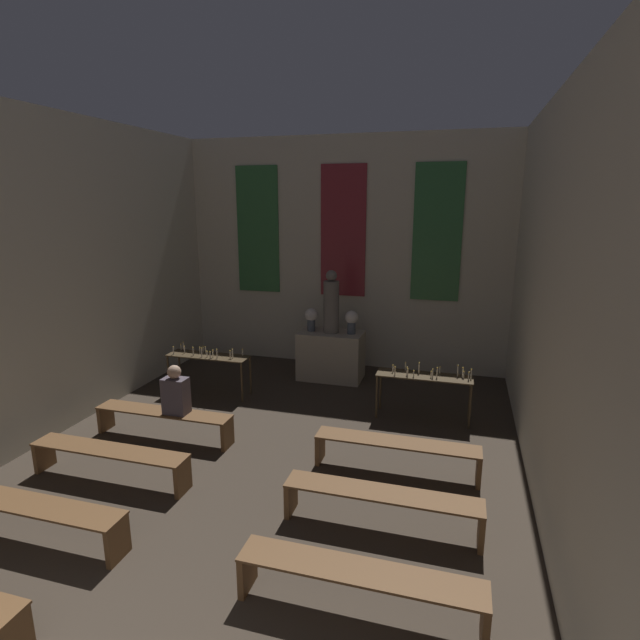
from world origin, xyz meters
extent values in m
cube|color=beige|center=(0.00, 9.45, 2.41)|extent=(7.06, 0.12, 4.82)
cube|color=#33723F|center=(-1.91, 9.37, 2.89)|extent=(0.96, 0.03, 2.70)
cube|color=maroon|center=(0.00, 9.37, 2.89)|extent=(0.96, 0.03, 2.70)
cube|color=#33723F|center=(1.91, 9.37, 2.89)|extent=(0.96, 0.03, 2.70)
cube|color=beige|center=(-3.47, 4.70, 2.41)|extent=(0.12, 9.63, 4.82)
cube|color=beige|center=(3.47, 4.70, 2.41)|extent=(0.12, 9.63, 4.82)
cube|color=#ADA38E|center=(0.00, 8.43, 0.48)|extent=(1.27, 0.73, 0.96)
cylinder|color=slate|center=(0.00, 8.43, 1.48)|extent=(0.31, 0.31, 1.03)
sphere|color=slate|center=(0.00, 8.43, 2.10)|extent=(0.21, 0.21, 0.21)
cylinder|color=#4C5666|center=(-0.41, 8.43, 1.09)|extent=(0.16, 0.16, 0.24)
sphere|color=silver|center=(-0.41, 8.43, 1.30)|extent=(0.26, 0.26, 0.26)
cylinder|color=#4C5666|center=(0.41, 8.43, 1.09)|extent=(0.16, 0.16, 0.24)
sphere|color=silver|center=(0.41, 8.43, 1.30)|extent=(0.26, 0.26, 0.26)
cube|color=#473823|center=(-1.95, 6.99, 0.74)|extent=(1.54, 0.44, 0.02)
cylinder|color=#473823|center=(-2.69, 6.80, 0.37)|extent=(0.04, 0.04, 0.73)
cylinder|color=#473823|center=(-1.21, 6.80, 0.37)|extent=(0.04, 0.04, 0.73)
cylinder|color=#473823|center=(-2.69, 7.18, 0.37)|extent=(0.04, 0.04, 0.73)
cylinder|color=#473823|center=(-1.21, 7.18, 0.37)|extent=(0.04, 0.04, 0.73)
cylinder|color=silver|center=(-1.92, 6.88, 0.80)|extent=(0.02, 0.02, 0.10)
sphere|color=#F9CC4C|center=(-1.92, 6.88, 0.87)|extent=(0.02, 0.02, 0.02)
cylinder|color=silver|center=(-2.04, 7.06, 0.81)|extent=(0.02, 0.02, 0.12)
sphere|color=#F9CC4C|center=(-2.04, 7.06, 0.89)|extent=(0.02, 0.02, 0.02)
cylinder|color=silver|center=(-1.70, 6.84, 0.83)|extent=(0.02, 0.02, 0.16)
sphere|color=#F9CC4C|center=(-1.70, 6.84, 0.93)|extent=(0.02, 0.02, 0.02)
cylinder|color=silver|center=(-2.57, 7.17, 0.82)|extent=(0.02, 0.02, 0.13)
sphere|color=#F9CC4C|center=(-2.57, 7.17, 0.90)|extent=(0.02, 0.02, 0.02)
cylinder|color=silver|center=(-1.82, 6.82, 0.81)|extent=(0.02, 0.02, 0.12)
sphere|color=#F9CC4C|center=(-1.82, 6.82, 0.88)|extent=(0.02, 0.02, 0.02)
cylinder|color=silver|center=(-2.21, 6.90, 0.82)|extent=(0.02, 0.02, 0.14)
sphere|color=#F9CC4C|center=(-2.21, 6.90, 0.91)|extent=(0.02, 0.02, 0.02)
cylinder|color=silver|center=(-2.59, 6.86, 0.82)|extent=(0.02, 0.02, 0.13)
sphere|color=#F9CC4C|center=(-2.59, 6.86, 0.90)|extent=(0.02, 0.02, 0.02)
cylinder|color=silver|center=(-2.13, 7.13, 0.80)|extent=(0.02, 0.02, 0.10)
sphere|color=#F9CC4C|center=(-2.13, 7.13, 0.87)|extent=(0.02, 0.02, 0.02)
cylinder|color=silver|center=(-2.01, 6.86, 0.83)|extent=(0.02, 0.02, 0.16)
sphere|color=#F9CC4C|center=(-2.01, 6.86, 0.92)|extent=(0.02, 0.02, 0.02)
cylinder|color=silver|center=(-1.80, 6.89, 0.81)|extent=(0.02, 0.02, 0.13)
sphere|color=#F9CC4C|center=(-1.80, 6.89, 0.89)|extent=(0.02, 0.02, 0.02)
cylinder|color=silver|center=(-2.16, 7.06, 0.80)|extent=(0.02, 0.02, 0.10)
sphere|color=#F9CC4C|center=(-2.16, 7.06, 0.86)|extent=(0.02, 0.02, 0.02)
cylinder|color=silver|center=(-2.61, 7.15, 0.80)|extent=(0.02, 0.02, 0.10)
sphere|color=#F9CC4C|center=(-2.61, 7.15, 0.87)|extent=(0.02, 0.02, 0.02)
cylinder|color=silver|center=(-1.44, 6.95, 0.83)|extent=(0.02, 0.02, 0.16)
sphere|color=#F9CC4C|center=(-1.44, 6.95, 0.92)|extent=(0.02, 0.02, 0.02)
cylinder|color=silver|center=(-2.43, 6.98, 0.81)|extent=(0.02, 0.02, 0.12)
sphere|color=#F9CC4C|center=(-2.43, 6.98, 0.88)|extent=(0.02, 0.02, 0.02)
cylinder|color=silver|center=(-1.35, 7.16, 0.80)|extent=(0.02, 0.02, 0.10)
sphere|color=#F9CC4C|center=(-1.35, 7.16, 0.87)|extent=(0.02, 0.02, 0.02)
cylinder|color=silver|center=(-1.47, 6.91, 0.82)|extent=(0.02, 0.02, 0.14)
sphere|color=#F9CC4C|center=(-1.47, 6.91, 0.90)|extent=(0.02, 0.02, 0.02)
cube|color=#473823|center=(1.95, 6.99, 0.74)|extent=(1.54, 0.44, 0.02)
cylinder|color=#473823|center=(1.21, 6.80, 0.37)|extent=(0.04, 0.04, 0.73)
cylinder|color=#473823|center=(2.69, 6.80, 0.37)|extent=(0.04, 0.04, 0.73)
cylinder|color=#473823|center=(1.21, 7.18, 0.37)|extent=(0.04, 0.04, 0.73)
cylinder|color=#473823|center=(2.69, 7.18, 0.37)|extent=(0.04, 0.04, 0.73)
cylinder|color=silver|center=(2.18, 7.14, 0.80)|extent=(0.02, 0.02, 0.10)
sphere|color=#F9CC4C|center=(2.18, 7.14, 0.87)|extent=(0.02, 0.02, 0.02)
cylinder|color=silver|center=(2.56, 7.01, 0.80)|extent=(0.02, 0.02, 0.10)
sphere|color=#F9CC4C|center=(2.56, 7.01, 0.86)|extent=(0.02, 0.02, 0.02)
cylinder|color=silver|center=(1.44, 6.99, 0.81)|extent=(0.02, 0.02, 0.11)
sphere|color=#F9CC4C|center=(1.44, 6.99, 0.87)|extent=(0.02, 0.02, 0.02)
cylinder|color=silver|center=(2.67, 7.01, 0.83)|extent=(0.02, 0.02, 0.15)
sphere|color=#F9CC4C|center=(2.67, 7.01, 0.91)|extent=(0.02, 0.02, 0.02)
cylinder|color=silver|center=(1.68, 6.91, 0.81)|extent=(0.02, 0.02, 0.12)
sphere|color=#F9CC4C|center=(1.68, 6.91, 0.89)|extent=(0.02, 0.02, 0.02)
cylinder|color=silver|center=(1.49, 6.85, 0.82)|extent=(0.02, 0.02, 0.13)
sphere|color=#F9CC4C|center=(1.49, 6.85, 0.89)|extent=(0.02, 0.02, 0.02)
cylinder|color=silver|center=(2.64, 6.94, 0.81)|extent=(0.02, 0.02, 0.12)
sphere|color=#F9CC4C|center=(2.64, 6.94, 0.89)|extent=(0.02, 0.02, 0.02)
cylinder|color=silver|center=(1.85, 7.05, 0.84)|extent=(0.02, 0.02, 0.17)
sphere|color=#F9CC4C|center=(1.85, 7.05, 0.93)|extent=(0.02, 0.02, 0.02)
cylinder|color=silver|center=(1.62, 7.14, 0.81)|extent=(0.02, 0.02, 0.12)
sphere|color=#F9CC4C|center=(1.62, 7.14, 0.89)|extent=(0.02, 0.02, 0.02)
cylinder|color=silver|center=(2.06, 6.91, 0.80)|extent=(0.02, 0.02, 0.09)
sphere|color=#F9CC4C|center=(2.06, 6.91, 0.85)|extent=(0.02, 0.02, 0.02)
cylinder|color=silver|center=(2.15, 6.91, 0.83)|extent=(0.02, 0.02, 0.16)
sphere|color=#F9CC4C|center=(2.15, 6.91, 0.92)|extent=(0.02, 0.02, 0.02)
cylinder|color=silver|center=(2.08, 6.89, 0.82)|extent=(0.02, 0.02, 0.14)
sphere|color=#F9CC4C|center=(2.08, 6.89, 0.90)|extent=(0.02, 0.02, 0.02)
cylinder|color=silver|center=(1.69, 6.84, 0.81)|extent=(0.02, 0.02, 0.12)
sphere|color=#F9CC4C|center=(1.69, 6.84, 0.88)|extent=(0.02, 0.02, 0.02)
cylinder|color=silver|center=(2.54, 7.06, 0.83)|extent=(0.02, 0.02, 0.15)
sphere|color=#F9CC4C|center=(2.54, 7.06, 0.91)|extent=(0.02, 0.02, 0.02)
cylinder|color=silver|center=(2.47, 7.07, 0.84)|extent=(0.02, 0.02, 0.18)
sphere|color=#F9CC4C|center=(2.47, 7.07, 0.94)|extent=(0.02, 0.02, 0.02)
cylinder|color=silver|center=(1.79, 6.85, 0.80)|extent=(0.02, 0.02, 0.10)
sphere|color=#F9CC4C|center=(1.79, 6.85, 0.86)|extent=(0.02, 0.02, 0.02)
cube|color=brown|center=(-1.75, 2.75, 0.43)|extent=(2.15, 0.36, 0.03)
cube|color=brown|center=(-0.70, 2.75, 0.21)|extent=(0.06, 0.32, 0.42)
cube|color=brown|center=(1.75, 2.75, 0.43)|extent=(2.15, 0.36, 0.03)
cube|color=brown|center=(0.70, 2.75, 0.21)|extent=(0.06, 0.32, 0.42)
cube|color=brown|center=(2.80, 2.75, 0.21)|extent=(0.06, 0.32, 0.42)
cube|color=brown|center=(-1.75, 3.97, 0.43)|extent=(2.15, 0.36, 0.03)
cube|color=brown|center=(-2.80, 3.97, 0.21)|extent=(0.06, 0.32, 0.42)
cube|color=brown|center=(-0.70, 3.97, 0.21)|extent=(0.06, 0.32, 0.42)
cube|color=brown|center=(1.75, 3.97, 0.43)|extent=(2.15, 0.36, 0.03)
cube|color=brown|center=(0.70, 3.97, 0.21)|extent=(0.06, 0.32, 0.42)
cube|color=brown|center=(2.80, 3.97, 0.21)|extent=(0.06, 0.32, 0.42)
cube|color=brown|center=(-1.75, 5.18, 0.43)|extent=(2.15, 0.36, 0.03)
cube|color=brown|center=(-2.80, 5.18, 0.21)|extent=(0.06, 0.32, 0.42)
cube|color=brown|center=(-0.70, 5.18, 0.21)|extent=(0.06, 0.32, 0.42)
cube|color=brown|center=(1.75, 5.18, 0.43)|extent=(2.15, 0.36, 0.03)
cube|color=brown|center=(0.70, 5.18, 0.21)|extent=(0.06, 0.32, 0.42)
cube|color=brown|center=(2.80, 5.18, 0.21)|extent=(0.06, 0.32, 0.42)
cube|color=#564C56|center=(-1.51, 5.18, 0.71)|extent=(0.36, 0.24, 0.54)
sphere|color=tan|center=(-1.51, 5.18, 1.08)|extent=(0.20, 0.20, 0.20)
camera|label=1|loc=(2.43, -0.85, 3.51)|focal=28.00mm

